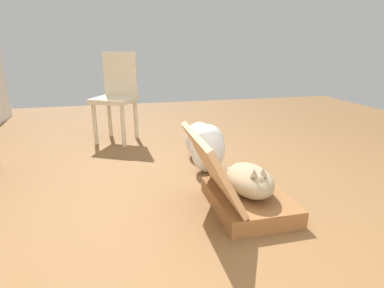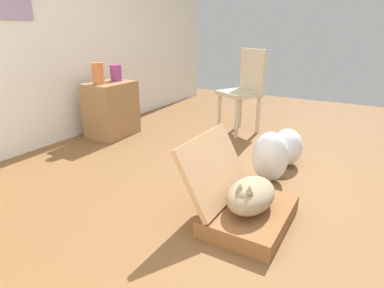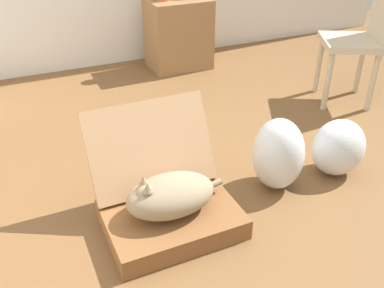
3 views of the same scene
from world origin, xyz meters
name	(u,v)px [view 1 (image 1 of 3)]	position (x,y,z in m)	size (l,w,h in m)	color
ground_plane	(201,188)	(0.00, 0.00, 0.00)	(7.68, 7.68, 0.00)	brown
suitcase_base	(248,200)	(-0.37, -0.22, 0.06)	(0.65, 0.48, 0.11)	brown
suitcase_lid	(212,166)	(-0.37, 0.04, 0.33)	(0.65, 0.48, 0.04)	tan
cat	(250,180)	(-0.38, -0.22, 0.21)	(0.52, 0.28, 0.22)	#998466
plastic_bag_white	(208,148)	(0.30, -0.14, 0.21)	(0.28, 0.30, 0.42)	silver
plastic_bag_clear	(200,139)	(0.70, -0.17, 0.17)	(0.32, 0.27, 0.34)	silver
chair	(117,93)	(1.49, 0.58, 0.53)	(0.56, 0.57, 0.98)	beige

